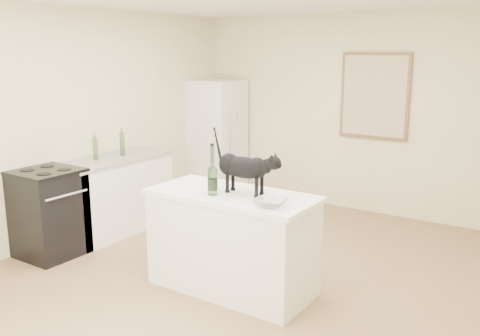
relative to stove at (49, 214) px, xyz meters
name	(u,v)px	position (x,y,z in m)	size (l,w,h in m)	color
floor	(236,278)	(1.95, 0.60, -0.45)	(5.50, 5.50, 0.00)	#90704C
wall_back	(352,114)	(1.95, 3.35, 0.85)	(4.50, 4.50, 0.00)	beige
wall_left	(72,124)	(-0.30, 0.60, 0.85)	(5.50, 5.50, 0.00)	beige
island_base	(232,244)	(2.05, 0.40, -0.02)	(1.44, 0.67, 0.86)	white
island_top	(232,195)	(2.05, 0.40, 0.43)	(1.50, 0.70, 0.04)	white
left_cabinets	(114,196)	(0.00, 0.90, -0.02)	(0.60, 1.40, 0.86)	white
left_countertop	(112,159)	(0.00, 0.90, 0.43)	(0.62, 1.44, 0.04)	gray
stove	(49,214)	(0.00, 0.00, 0.00)	(0.60, 0.60, 0.90)	black
fridge	(217,138)	(0.00, 2.95, 0.40)	(0.68, 0.68, 1.70)	white
artwork_frame	(374,96)	(2.25, 3.32, 1.10)	(0.90, 0.03, 1.10)	brown
artwork_canvas	(374,96)	(2.25, 3.30, 1.10)	(0.82, 0.00, 1.02)	beige
black_cat	(243,170)	(2.14, 0.44, 0.66)	(0.59, 0.18, 0.41)	black
wine_bottle	(212,173)	(1.94, 0.26, 0.65)	(0.08, 0.08, 0.39)	#2B6127
glass_bowl	(270,203)	(2.54, 0.23, 0.48)	(0.26, 0.26, 0.06)	silver
fridge_paper	(239,118)	(0.34, 3.03, 0.72)	(0.00, 0.13, 0.17)	white
counter_bottle_cluster	(110,146)	(-0.02, 0.89, 0.58)	(0.12, 0.42, 0.27)	#244A18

